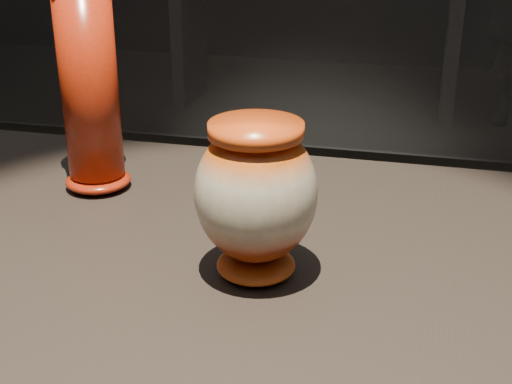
% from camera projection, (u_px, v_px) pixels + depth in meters
% --- Properties ---
extents(main_vase, '(0.19, 0.19, 0.20)m').
position_uv_depth(main_vase, '(256.00, 195.00, 0.87)').
color(main_vase, maroon).
rests_on(main_vase, display_plinth).
extents(tall_vase, '(0.12, 0.12, 0.34)m').
position_uv_depth(tall_vase, '(90.00, 92.00, 1.11)').
color(tall_vase, red).
rests_on(tall_vase, display_plinth).
extents(back_shelf, '(2.00, 0.60, 0.90)m').
position_uv_depth(back_shelf, '(316.00, 8.00, 4.47)').
color(back_shelf, black).
rests_on(back_shelf, ground).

